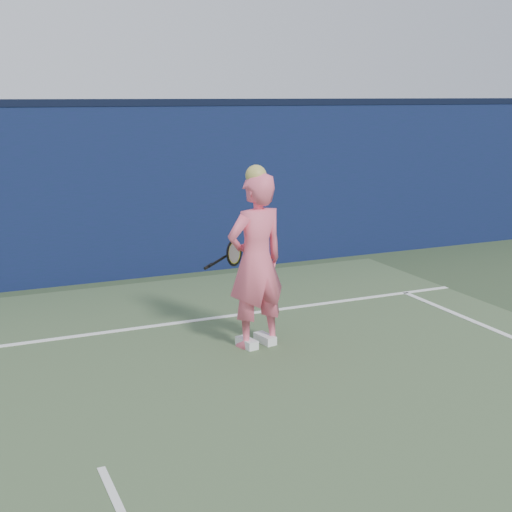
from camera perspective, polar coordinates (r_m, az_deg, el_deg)
name	(u,v)px	position (r m, az deg, el deg)	size (l,w,h in m)	color
backstop_wall	(12,199)	(10.39, -18.92, 4.30)	(24.00, 0.40, 2.50)	#0C1A38
wall_cap	(5,103)	(10.29, -19.45, 11.47)	(24.00, 0.42, 0.10)	black
player	(256,261)	(7.52, 0.00, -0.39)	(0.76, 0.57, 1.96)	#FE627F
racket	(232,254)	(7.89, -1.93, 0.16)	(0.54, 0.24, 0.30)	black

